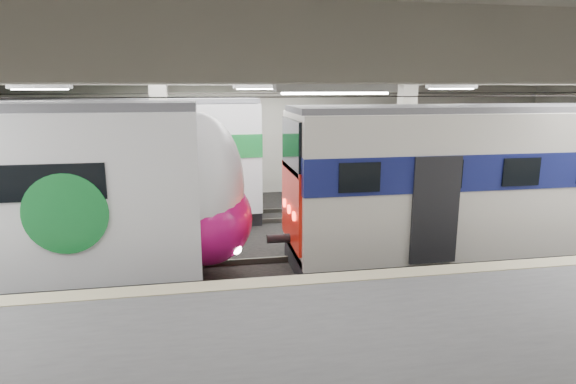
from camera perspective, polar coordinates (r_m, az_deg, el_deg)
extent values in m
cube|color=black|center=(13.35, -1.91, -9.65)|extent=(36.00, 24.00, 0.10)
cube|color=silver|center=(12.38, -2.10, 15.12)|extent=(36.00, 24.00, 0.20)
cube|color=beige|center=(22.42, -5.66, 6.73)|extent=(30.00, 0.10, 5.50)
cube|color=#C4B38B|center=(9.94, 0.78, -10.42)|extent=(30.00, 0.50, 0.02)
cube|color=beige|center=(15.45, -14.72, 3.79)|extent=(0.50, 0.50, 5.50)
cube|color=beige|center=(16.81, 13.65, 4.52)|extent=(0.50, 0.50, 5.50)
cube|color=beige|center=(12.37, -2.09, 13.73)|extent=(30.00, 18.00, 0.50)
cube|color=#59544C|center=(13.30, -1.91, -9.13)|extent=(30.00, 1.52, 0.16)
cube|color=#59544C|center=(18.49, -4.36, -2.91)|extent=(30.00, 1.52, 0.16)
cylinder|color=black|center=(12.37, -2.07, 11.19)|extent=(30.00, 0.03, 0.03)
cylinder|color=black|center=(17.83, -4.61, 11.56)|extent=(30.00, 0.03, 0.03)
cube|color=white|center=(10.39, -0.49, 12.16)|extent=(26.00, 8.40, 0.12)
ellipsoid|color=white|center=(12.50, -10.46, 0.63)|extent=(2.31, 2.85, 3.83)
ellipsoid|color=#C6106D|center=(12.70, -9.76, -3.15)|extent=(2.45, 2.91, 2.35)
cylinder|color=#178133|center=(11.49, -24.88, -2.39)|extent=(1.80, 0.06, 1.80)
cube|color=beige|center=(15.40, 25.74, 1.58)|extent=(13.33, 2.92, 3.79)
cube|color=navy|center=(15.33, 25.90, 3.25)|extent=(13.37, 2.98, 0.92)
cube|color=red|center=(12.83, 0.38, -1.55)|extent=(0.08, 2.48, 2.09)
cube|color=black|center=(12.54, 0.39, 5.52)|extent=(0.08, 2.34, 1.37)
cube|color=#4C4C51|center=(15.19, 26.45, 8.92)|extent=(13.33, 2.28, 0.16)
cube|color=black|center=(15.87, 25.04, -5.69)|extent=(13.33, 2.05, 0.70)
cube|color=white|center=(18.64, -26.00, 3.37)|extent=(14.31, 3.34, 3.86)
cube|color=#178133|center=(18.58, -26.15, 4.91)|extent=(14.35, 3.40, 0.81)
cube|color=#4C4C51|center=(18.47, -26.61, 9.59)|extent=(14.29, 2.83, 0.16)
cube|color=black|center=(19.05, -25.39, -2.96)|extent=(14.30, 3.03, 0.60)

